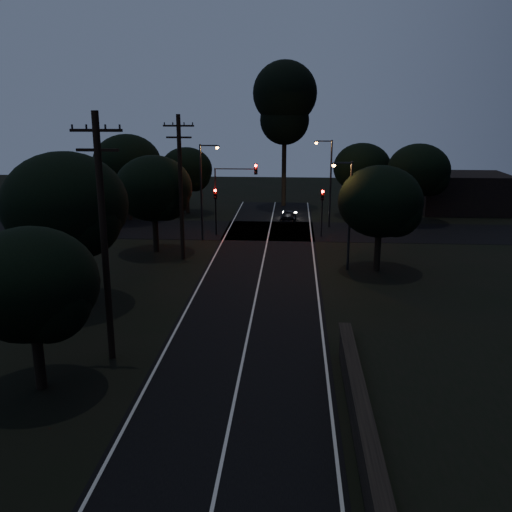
{
  "coord_description": "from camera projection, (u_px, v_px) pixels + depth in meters",
  "views": [
    {
      "loc": [
        2.21,
        -8.49,
        11.35
      ],
      "look_at": [
        0.0,
        24.0,
        2.5
      ],
      "focal_mm": 40.0,
      "sensor_mm": 36.0,
      "label": 1
    }
  ],
  "objects": [
    {
      "name": "tree_far_ne",
      "position": [
        364.0,
        169.0,
        57.48
      ],
      "size": [
        5.82,
        5.82,
        7.36
      ],
      "color": "black",
      "rests_on": "ground"
    },
    {
      "name": "tall_pine",
      "position": [
        285.0,
        102.0,
        61.22
      ],
      "size": [
        6.89,
        6.89,
        15.67
      ],
      "color": "black",
      "rests_on": "ground"
    },
    {
      "name": "road_surface",
      "position": [
        263.0,
        263.0,
        41.26
      ],
      "size": [
        60.0,
        70.0,
        0.03
      ],
      "color": "black",
      "rests_on": "ground"
    },
    {
      "name": "signal_left",
      "position": [
        216.0,
        203.0,
        49.36
      ],
      "size": [
        0.28,
        0.35,
        4.1
      ],
      "color": "black",
      "rests_on": "ground"
    },
    {
      "name": "tree_right_a",
      "position": [
        383.0,
        204.0,
        38.3
      ],
      "size": [
        5.72,
        5.72,
        7.27
      ],
      "color": "black",
      "rests_on": "ground"
    },
    {
      "name": "tree_far_w",
      "position": [
        129.0,
        165.0,
        54.93
      ],
      "size": [
        6.56,
        6.56,
        8.37
      ],
      "color": "black",
      "rests_on": "ground"
    },
    {
      "name": "tree_left_d",
      "position": [
        156.0,
        190.0,
        43.19
      ],
      "size": [
        5.89,
        5.89,
        7.48
      ],
      "color": "black",
      "rests_on": "ground"
    },
    {
      "name": "car",
      "position": [
        288.0,
        216.0,
        55.32
      ],
      "size": [
        1.64,
        3.66,
        1.22
      ],
      "primitive_type": "imported",
      "rotation": [
        0.0,
        0.0,
        3.09
      ],
      "color": "black",
      "rests_on": "ground"
    },
    {
      "name": "streetlight_a",
      "position": [
        203.0,
        186.0,
        47.02
      ],
      "size": [
        1.66,
        0.26,
        8.0
      ],
      "color": "black",
      "rests_on": "ground"
    },
    {
      "name": "tree_far_nw",
      "position": [
        188.0,
        171.0,
        58.75
      ],
      "size": [
        5.4,
        5.4,
        6.84
      ],
      "color": "black",
      "rests_on": "ground"
    },
    {
      "name": "utility_pole_mid",
      "position": [
        104.0,
        236.0,
        24.63
      ],
      "size": [
        2.2,
        0.3,
        11.0
      ],
      "color": "black",
      "rests_on": "ground"
    },
    {
      "name": "tree_far_e",
      "position": [
        421.0,
        172.0,
        54.23
      ],
      "size": [
        5.93,
        5.93,
        7.53
      ],
      "color": "black",
      "rests_on": "ground"
    },
    {
      "name": "streetlight_c",
      "position": [
        348.0,
        208.0,
        38.66
      ],
      "size": [
        1.46,
        0.26,
        7.5
      ],
      "color": "black",
      "rests_on": "ground"
    },
    {
      "name": "signal_right",
      "position": [
        322.0,
        204.0,
        48.75
      ],
      "size": [
        0.28,
        0.35,
        4.1
      ],
      "color": "black",
      "rests_on": "ground"
    },
    {
      "name": "building_right",
      "position": [
        462.0,
        193.0,
        60.5
      ],
      "size": [
        9.0,
        7.0,
        4.0
      ],
      "primitive_type": "cube",
      "color": "black",
      "rests_on": "ground"
    },
    {
      "name": "building_left",
      "position": [
        91.0,
        188.0,
        62.1
      ],
      "size": [
        10.0,
        8.0,
        4.4
      ],
      "primitive_type": "cube",
      "color": "black",
      "rests_on": "ground"
    },
    {
      "name": "streetlight_b",
      "position": [
        329.0,
        177.0,
        52.1
      ],
      "size": [
        1.66,
        0.26,
        8.0
      ],
      "color": "black",
      "rests_on": "ground"
    },
    {
      "name": "utility_pole_far",
      "position": [
        181.0,
        186.0,
        41.06
      ],
      "size": [
        2.2,
        0.3,
        10.5
      ],
      "color": "black",
      "rests_on": "ground"
    },
    {
      "name": "signal_mast",
      "position": [
        235.0,
        186.0,
        48.86
      ],
      "size": [
        3.7,
        0.35,
        6.25
      ],
      "color": "black",
      "rests_on": "ground"
    },
    {
      "name": "tree_left_c",
      "position": [
        69.0,
        208.0,
        31.53
      ],
      "size": [
        6.93,
        6.93,
        8.75
      ],
      "color": "black",
      "rests_on": "ground"
    },
    {
      "name": "tree_left_b",
      "position": [
        34.0,
        288.0,
        22.12
      ],
      "size": [
        5.29,
        5.29,
        6.73
      ],
      "color": "black",
      "rests_on": "ground"
    }
  ]
}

